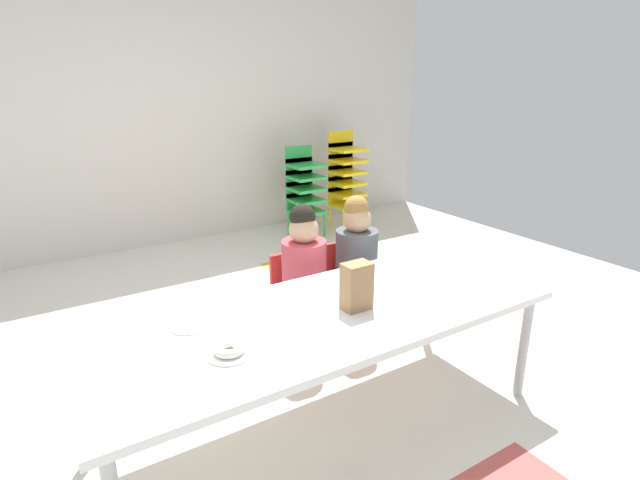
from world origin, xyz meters
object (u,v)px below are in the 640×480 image
Objects in this scene: paper_bag_brown at (357,286)px; kid_chair_green_stack at (304,186)px; paper_plate_center_table at (190,325)px; craft_table at (324,321)px; seated_child_middle_seat at (356,254)px; paper_plate_near_edge at (229,354)px; kid_chair_yellow_stack at (346,175)px; donut_powdered_on_plate at (229,349)px; seated_child_near_camera at (303,266)px.

kid_chair_green_stack is at bearing 63.80° from paper_bag_brown.
paper_plate_center_table is at bearing -129.57° from kid_chair_green_stack.
craft_table is at bearing 164.17° from paper_bag_brown.
seated_child_middle_seat is 1.36m from paper_plate_near_edge.
seated_child_middle_seat is 1.00× the size of kid_chair_green_stack.
paper_bag_brown is (0.15, -0.04, 0.15)m from craft_table.
seated_child_middle_seat is 5.10× the size of paper_plate_near_edge.
craft_table is at bearing -126.93° from kid_chair_yellow_stack.
paper_bag_brown is at bearing -19.47° from paper_plate_center_table.
paper_bag_brown is at bearing -124.43° from kid_chair_yellow_stack.
paper_plate_near_edge is 1.50× the size of donut_powdered_on_plate.
paper_bag_brown is 0.75m from paper_plate_center_table.
seated_child_middle_seat is 5.10× the size of paper_plate_center_table.
seated_child_middle_seat is 4.17× the size of paper_bag_brown.
paper_plate_center_table is (-0.05, 0.31, 0.00)m from paper_plate_near_edge.
kid_chair_yellow_stack is (1.72, 2.01, 0.02)m from seated_child_near_camera.
paper_plate_near_edge is 0.31m from paper_plate_center_table.
paper_plate_center_table is (-0.70, 0.25, -0.11)m from paper_bag_brown.
seated_child_near_camera reaches higher than donut_powdered_on_plate.
paper_bag_brown is 1.83× the size of donut_powdered_on_plate.
seated_child_middle_seat reaches higher than donut_powdered_on_plate.
donut_powdered_on_plate is (-0.65, -0.06, -0.08)m from paper_bag_brown.
paper_plate_near_edge is (-1.97, -2.75, 0.08)m from kid_chair_green_stack.
kid_chair_green_stack reaches higher than paper_plate_near_edge.
paper_bag_brown reaches higher than paper_plate_near_edge.
kid_chair_green_stack is 5.11× the size of paper_plate_near_edge.
seated_child_near_camera is 0.38m from seated_child_middle_seat.
craft_table is 11.97× the size of paper_plate_center_table.
paper_bag_brown reaches higher than craft_table.
kid_chair_yellow_stack reaches higher than kid_chair_green_stack.
seated_child_near_camera is 1.00× the size of kid_chair_green_stack.
kid_chair_green_stack reaches higher than paper_bag_brown.
seated_child_near_camera is 0.88× the size of kid_chair_yellow_stack.
paper_plate_center_table is (-2.54, -2.44, 0.02)m from kid_chair_yellow_stack.
kid_chair_green_stack is at bearing 67.70° from seated_child_middle_seat.
donut_powdered_on_plate is (-2.49, -2.75, 0.04)m from kid_chair_yellow_stack.
craft_table is 0.51m from paper_plate_near_edge.
seated_child_middle_seat is (0.65, 0.64, 0.00)m from craft_table.
craft_table is at bearing -135.36° from seated_child_middle_seat.
craft_table is 0.91m from seated_child_middle_seat.
kid_chair_yellow_stack reaches higher than paper_bag_brown.
seated_child_middle_seat reaches higher than paper_plate_center_table.
paper_plate_center_table is at bearing -152.06° from seated_child_near_camera.
kid_chair_yellow_stack is 3.71m from donut_powdered_on_plate.
kid_chair_yellow_stack is (1.99, 2.65, 0.02)m from craft_table.
kid_chair_yellow_stack is 3.26m from paper_bag_brown.
kid_chair_yellow_stack is at bearing 49.42° from seated_child_near_camera.
craft_table is 3.03m from kid_chair_green_stack.
craft_table is 0.22m from paper_bag_brown.
donut_powdered_on_plate is (0.00, 0.00, 0.02)m from paper_plate_near_edge.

